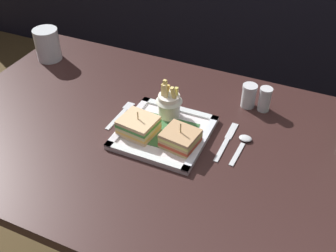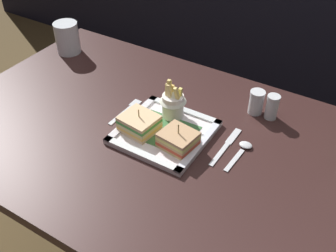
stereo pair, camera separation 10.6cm
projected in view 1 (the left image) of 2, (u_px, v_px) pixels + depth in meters
name	position (u px, v px, depth m)	size (l,w,h in m)	color
dining_table	(172.00, 168.00, 1.15)	(1.34, 0.79, 0.74)	#321C1A
square_plate	(164.00, 133.00, 1.09)	(0.24, 0.24, 0.02)	white
sandwich_half_left	(138.00, 126.00, 1.07)	(0.10, 0.10, 0.07)	#E0B687
sandwich_half_right	(180.00, 139.00, 1.03)	(0.10, 0.09, 0.07)	tan
fries_cup	(169.00, 101.00, 1.11)	(0.08, 0.08, 0.12)	white
water_glass	(48.00, 47.00, 1.39)	(0.08, 0.08, 0.11)	silver
fork	(121.00, 114.00, 1.17)	(0.03, 0.14, 0.00)	silver
knife	(227.00, 140.00, 1.08)	(0.02, 0.17, 0.00)	silver
spoon	(243.00, 142.00, 1.06)	(0.04, 0.13, 0.01)	silver
salt_shaker	(249.00, 97.00, 1.18)	(0.04, 0.04, 0.07)	silver
pepper_shaker	(265.00, 101.00, 1.16)	(0.04, 0.04, 0.08)	silver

